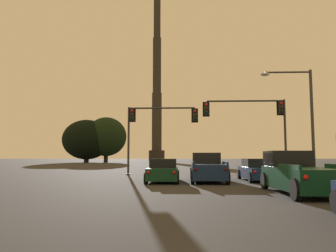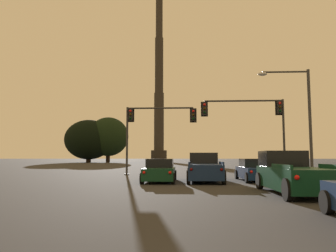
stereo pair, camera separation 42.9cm
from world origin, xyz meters
The scene contains 10 objects.
pickup_truck_center_lane_front centered at (-0.25, 19.66, 0.80)m, with size 2.27×5.53×1.82m.
sedan_right_lane_front centered at (3.05, 20.13, 0.67)m, with size 2.01×4.72×1.43m.
sedan_left_lane_front centered at (-3.04, 19.06, 0.67)m, with size 2.02×4.72×1.43m.
pickup_truck_right_lane_second centered at (3.10, 12.79, 0.80)m, with size 2.18×5.51×1.82m.
traffic_light_overhead_left centered at (-4.46, 26.62, 4.53)m, with size 6.23×0.50×5.88m.
traffic_light_overhead_right centered at (4.30, 25.47, 4.83)m, with size 6.89×0.50×6.25m.
street_lamp centered at (6.39, 21.02, 4.73)m, with size 3.51×0.36×7.53m.
smokestack centered at (-10.61, 110.45, 24.78)m, with size 5.40×5.40×63.38m.
treeline_center_right centered at (-29.29, 91.34, 6.53)m, with size 13.93×12.54×12.24m.
treeline_far_left centered at (-23.72, 91.59, 7.38)m, with size 11.59×10.43×13.00m.
Camera 1 is at (-1.85, -1.51, 1.53)m, focal length 35.00 mm.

